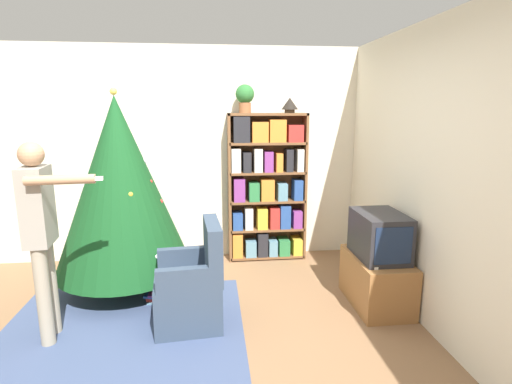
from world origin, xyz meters
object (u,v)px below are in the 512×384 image
armchair (192,289)px  standing_person (41,227)px  television (380,235)px  table_lamp (290,104)px  bookshelf (266,188)px  potted_plant (245,96)px  christmas_tree (120,185)px

armchair → standing_person: bearing=-89.8°
television → table_lamp: table_lamp is taller
bookshelf → television: (0.89, -1.35, -0.21)m
television → potted_plant: 2.20m
armchair → standing_person: (-1.15, -0.11, 0.64)m
television → table_lamp: (-0.61, 1.36, 1.21)m
potted_plant → table_lamp: bearing=-0.0°
christmas_tree → armchair: bearing=-47.9°
bookshelf → potted_plant: size_ratio=5.51×
potted_plant → standing_person: bearing=-137.4°
bookshelf → armchair: size_ratio=1.97×
christmas_tree → standing_person: (-0.42, -0.91, -0.14)m
standing_person → television: bearing=90.0°
christmas_tree → table_lamp: bearing=20.5°
television → potted_plant: potted_plant is taller
table_lamp → christmas_tree: bearing=-159.5°
table_lamp → potted_plant: bearing=180.0°
potted_plant → table_lamp: potted_plant is taller
bookshelf → christmas_tree: 1.74m
television → standing_person: size_ratio=0.37×
standing_person → potted_plant: potted_plant is taller
christmas_tree → potted_plant: 1.75m
christmas_tree → armchair: 1.34m
bookshelf → potted_plant: bearing=178.1°
potted_plant → table_lamp: size_ratio=1.64×
television → standing_person: 2.92m
bookshelf → table_lamp: (0.28, 0.01, 1.01)m
standing_person → table_lamp: 2.95m
standing_person → potted_plant: (1.75, 1.61, 1.04)m
television → standing_person: (-2.90, -0.26, 0.26)m
television → armchair: (-1.75, -0.15, -0.38)m
bookshelf → christmas_tree: size_ratio=0.88×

